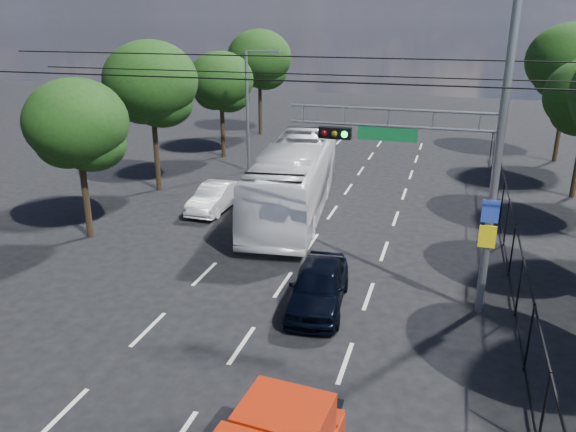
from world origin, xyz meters
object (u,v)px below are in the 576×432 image
at_px(signal_mast, 455,147).
at_px(white_bus, 294,179).
at_px(white_van, 215,197).
at_px(navy_hatchback, 318,286).

height_order(signal_mast, white_bus, signal_mast).
relative_size(signal_mast, white_van, 2.40).
height_order(navy_hatchback, white_bus, white_bus).
relative_size(navy_hatchback, white_bus, 0.36).
bearing_deg(white_bus, navy_hatchback, -75.87).
xyz_separation_m(signal_mast, navy_hatchback, (-3.76, -1.12, -4.52)).
xyz_separation_m(signal_mast, white_bus, (-7.04, 7.44, -3.59)).
height_order(navy_hatchback, white_van, navy_hatchback).
relative_size(signal_mast, white_bus, 0.80).
bearing_deg(navy_hatchback, white_van, 126.37).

